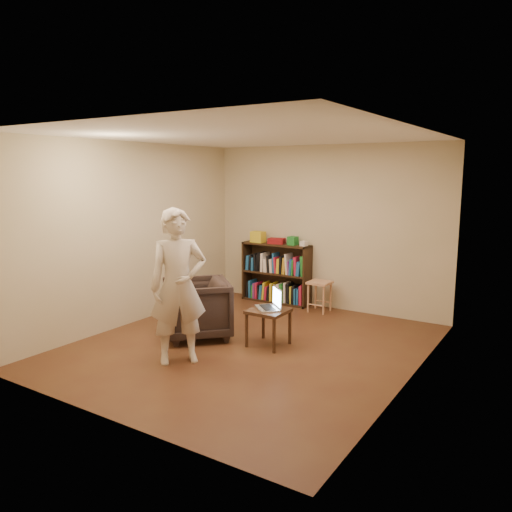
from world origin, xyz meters
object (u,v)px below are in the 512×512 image
Objects in this scene: stool at (320,287)px; person at (178,286)px; laptop at (271,304)px; side_table at (268,316)px; bookshelf at (277,276)px; armchair at (196,308)px.

stool is 2.87m from person.
stool is at bearing 137.18° from laptop.
person is (-0.60, -1.07, 0.36)m from laptop.
side_table is at bearing -85.75° from stool.
laptop is 1.27m from person.
bookshelf is 2.73× the size of laptop.
side_table is at bearing 10.61° from person.
bookshelf is 0.67× the size of person.
laptop is (0.99, 0.28, 0.14)m from armchair.
stool is at bearing 94.25° from side_table.
stool reaches higher than side_table.
person is (0.42, -2.94, 0.45)m from bookshelf.
stool is 1.10× the size of laptop.
laptop is 0.25× the size of person.
side_table is 1.27m from person.
side_table is 0.26× the size of person.
armchair is 1.04m from laptop.
armchair is 1.01m from side_table.
laptop is (1.01, -1.88, 0.09)m from bookshelf.
armchair is 1.82× the size of side_table.
person is (-0.46, -2.78, 0.50)m from stool.
stool is 1.03× the size of side_table.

